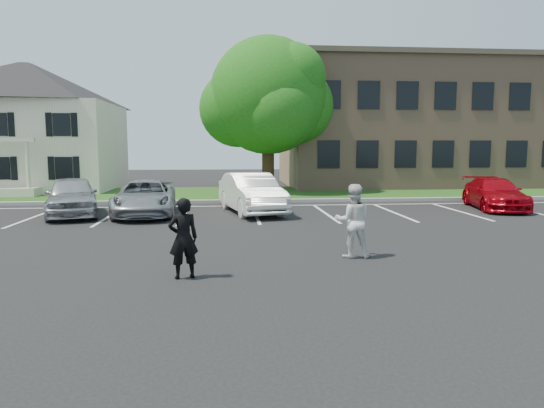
% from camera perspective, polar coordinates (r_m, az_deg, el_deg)
% --- Properties ---
extents(ground_plane, '(90.00, 90.00, 0.00)m').
position_cam_1_polar(ground_plane, '(11.25, 0.47, -6.94)').
color(ground_plane, black).
rests_on(ground_plane, ground).
extents(curb, '(40.00, 0.30, 0.15)m').
position_cam_1_polar(curb, '(23.04, -2.53, 0.35)').
color(curb, gray).
rests_on(curb, ground).
extents(grass_strip, '(44.00, 8.00, 0.08)m').
position_cam_1_polar(grass_strip, '(27.02, -2.94, 1.24)').
color(grass_strip, '#1C4114').
rests_on(grass_strip, ground).
extents(stall_lines, '(34.00, 5.36, 0.01)m').
position_cam_1_polar(stall_lines, '(20.16, 1.87, -0.78)').
color(stall_lines, silver).
rests_on(stall_lines, ground).
extents(house, '(10.30, 9.22, 7.60)m').
position_cam_1_polar(house, '(33.08, -26.67, 8.12)').
color(house, beige).
rests_on(house, ground).
extents(office_building, '(22.40, 10.40, 8.30)m').
position_cam_1_polar(office_building, '(36.20, 19.60, 8.80)').
color(office_building, '#9F7B60').
rests_on(office_building, ground).
extents(tree, '(7.80, 7.20, 8.80)m').
position_cam_1_polar(tree, '(28.17, -0.31, 12.29)').
color(tree, black).
rests_on(tree, ground).
extents(man_black_suit, '(0.69, 0.55, 1.65)m').
position_cam_1_polar(man_black_suit, '(9.97, -10.39, -3.99)').
color(man_black_suit, black).
rests_on(man_black_suit, ground).
extents(man_white_shirt, '(0.92, 0.75, 1.78)m').
position_cam_1_polar(man_white_shirt, '(11.81, 9.48, -1.97)').
color(man_white_shirt, silver).
rests_on(man_white_shirt, ground).
extents(car_silver_west, '(2.93, 4.80, 1.53)m').
position_cam_1_polar(car_silver_west, '(20.14, -22.47, 0.86)').
color(car_silver_west, '#B0B1B6').
rests_on(car_silver_west, ground).
extents(car_silver_minivan, '(2.68, 5.06, 1.36)m').
position_cam_1_polar(car_silver_minivan, '(19.42, -14.70, 0.71)').
color(car_silver_minivan, '#999A9F').
rests_on(car_silver_minivan, ground).
extents(car_white_sedan, '(2.73, 5.09, 1.59)m').
position_cam_1_polar(car_white_sedan, '(19.46, -2.43, 1.29)').
color(car_white_sedan, silver).
rests_on(car_white_sedan, ground).
extents(car_red_compact, '(2.74, 4.79, 1.31)m').
position_cam_1_polar(car_red_compact, '(22.75, 24.72, 1.11)').
color(car_red_compact, '#98030D').
rests_on(car_red_compact, ground).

